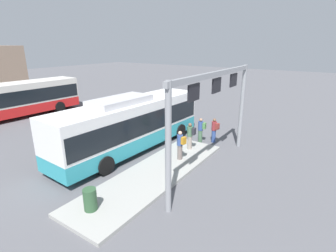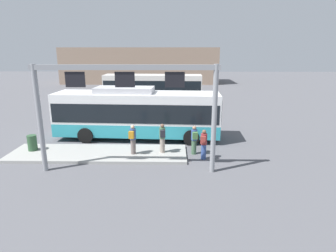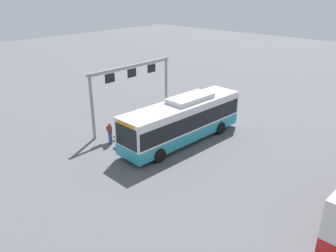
# 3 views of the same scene
# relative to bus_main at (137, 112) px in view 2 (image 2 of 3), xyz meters

# --- Properties ---
(ground_plane) EXTENTS (120.00, 120.00, 0.00)m
(ground_plane) POSITION_rel_bus_main_xyz_m (0.01, -0.00, -1.81)
(ground_plane) COLOR #56565B
(platform_curb) EXTENTS (10.00, 2.80, 0.16)m
(platform_curb) POSITION_rel_bus_main_xyz_m (-1.88, -3.18, -1.73)
(platform_curb) COLOR #9E9E99
(platform_curb) RESTS_ON ground
(bus_main) EXTENTS (10.90, 3.08, 3.46)m
(bus_main) POSITION_rel_bus_main_xyz_m (0.00, 0.00, 0.00)
(bus_main) COLOR teal
(bus_main) RESTS_ON ground
(bus_background_left) EXTENTS (10.98, 3.00, 3.10)m
(bus_background_left) POSITION_rel_bus_main_xyz_m (0.08, 13.63, -0.03)
(bus_background_left) COLOR red
(bus_background_left) RESTS_ON ground
(person_boarding) EXTENTS (0.38, 0.55, 1.67)m
(person_boarding) POSITION_rel_bus_main_xyz_m (3.58, -2.98, -0.92)
(person_boarding) COLOR #476B4C
(person_boarding) RESTS_ON ground
(person_waiting_near) EXTENTS (0.43, 0.58, 1.67)m
(person_waiting_near) POSITION_rel_bus_main_xyz_m (4.05, -3.74, -0.92)
(person_waiting_near) COLOR #334C8C
(person_waiting_near) RESTS_ON ground
(person_waiting_mid) EXTENTS (0.39, 0.56, 1.67)m
(person_waiting_mid) POSITION_rel_bus_main_xyz_m (0.15, -3.43, -0.76)
(person_waiting_mid) COLOR slate
(person_waiting_mid) RESTS_ON platform_curb
(person_waiting_far) EXTENTS (0.38, 0.55, 1.67)m
(person_waiting_far) POSITION_rel_bus_main_xyz_m (1.78, -3.15, -0.76)
(person_waiting_far) COLOR gray
(person_waiting_far) RESTS_ON platform_curb
(platform_sign_gantry) EXTENTS (8.67, 0.24, 5.20)m
(platform_sign_gantry) POSITION_rel_bus_main_xyz_m (0.17, -5.37, 1.91)
(platform_sign_gantry) COLOR gray
(platform_sign_gantry) RESTS_ON ground
(station_building) EXTENTS (27.15, 8.00, 6.17)m
(station_building) POSITION_rel_bus_main_xyz_m (-3.52, 33.95, 1.27)
(station_building) COLOR gray
(station_building) RESTS_ON ground
(trash_bin) EXTENTS (0.52, 0.52, 0.90)m
(trash_bin) POSITION_rel_bus_main_xyz_m (-5.77, -2.92, -1.20)
(trash_bin) COLOR #2D5133
(trash_bin) RESTS_ON platform_curb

